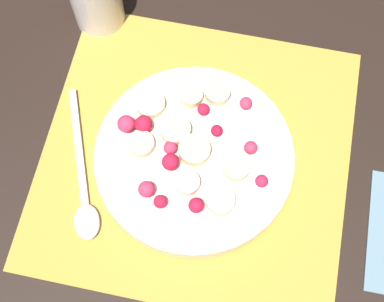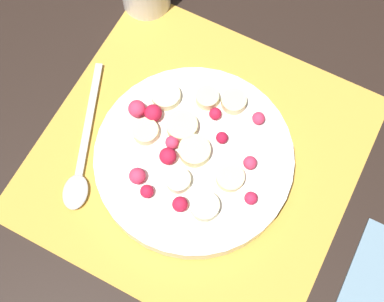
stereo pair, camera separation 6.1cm
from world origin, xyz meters
The scene contains 4 objects.
ground_plane centered at (0.00, 0.00, 0.00)m, with size 3.00×3.00×0.00m, color black.
placemat centered at (0.00, 0.00, 0.00)m, with size 0.36×0.37×0.01m.
fruit_bowl centered at (0.01, 0.00, 0.02)m, with size 0.24×0.24×0.05m.
spoon centered at (0.08, -0.12, 0.01)m, with size 0.19×0.09×0.01m.
Camera 1 is at (0.23, 0.04, 0.61)m, focal length 50.00 mm.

